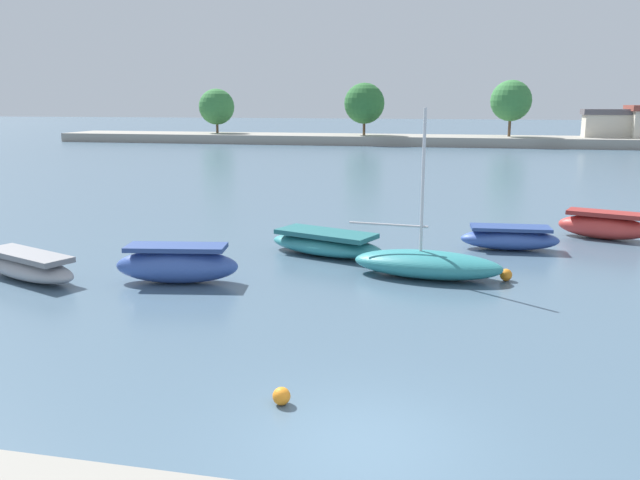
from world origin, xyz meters
name	(u,v)px	position (x,y,z in m)	size (l,w,h in m)	color
ground_plane	(363,444)	(0.00, 0.00, 0.00)	(400.00, 400.00, 0.00)	#476075
moored_boat_0	(29,267)	(-12.17, 7.94, 0.42)	(4.63, 2.89, 0.89)	#9E9EA3
moored_boat_1	(177,265)	(-7.29, 8.62, 0.59)	(4.07, 1.93, 1.22)	#3856A8
moored_boat_2	(326,244)	(-3.44, 13.34, 0.43)	(5.02, 3.29, 0.90)	teal
moored_boat_3	(427,264)	(0.45, 10.94, 0.46)	(5.15, 2.37, 5.48)	teal
moored_boat_4	(510,238)	(3.38, 15.74, 0.44)	(3.83, 1.61, 0.92)	#3856A8
moored_boat_5	(604,226)	(7.37, 18.71, 0.55)	(3.89, 2.50, 1.15)	#C63833
mooring_buoy_0	(506,275)	(2.98, 11.06, 0.20)	(0.39, 0.39, 0.39)	orange
mooring_buoy_1	(281,396)	(-1.75, 1.12, 0.17)	(0.35, 0.35, 0.35)	orange
distant_shoreline	(497,126)	(5.69, 77.05, 2.46)	(108.19, 8.42, 8.35)	gray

